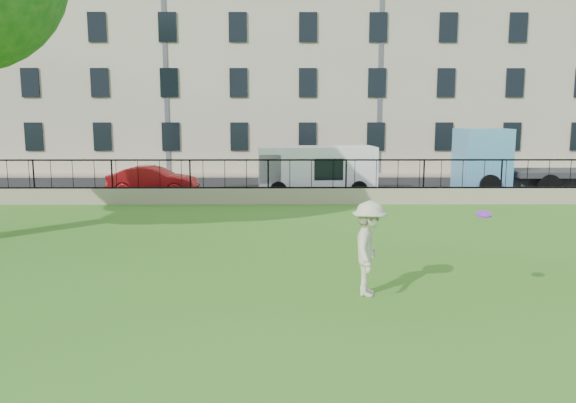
{
  "coord_description": "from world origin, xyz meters",
  "views": [
    {
      "loc": [
        0.62,
        -9.46,
        3.39
      ],
      "look_at": [
        0.71,
        3.5,
        1.4
      ],
      "focal_mm": 35.0,
      "sensor_mm": 36.0,
      "label": 1
    }
  ],
  "objects_px": {
    "red_sedan": "(153,181)",
    "blue_truck": "(534,160)",
    "white_van": "(316,171)",
    "man": "(369,248)",
    "frisbee": "(484,214)"
  },
  "relations": [
    {
      "from": "red_sedan",
      "to": "blue_truck",
      "type": "distance_m",
      "value": 16.78
    },
    {
      "from": "red_sedan",
      "to": "white_van",
      "type": "distance_m",
      "value": 7.0
    },
    {
      "from": "man",
      "to": "red_sedan",
      "type": "xyz_separation_m",
      "value": [
        -7.22,
        13.55,
        -0.29
      ]
    },
    {
      "from": "man",
      "to": "blue_truck",
      "type": "distance_m",
      "value": 17.39
    },
    {
      "from": "man",
      "to": "frisbee",
      "type": "bearing_deg",
      "value": -92.94
    },
    {
      "from": "blue_truck",
      "to": "frisbee",
      "type": "bearing_deg",
      "value": -117.22
    },
    {
      "from": "red_sedan",
      "to": "white_van",
      "type": "height_order",
      "value": "white_van"
    },
    {
      "from": "white_van",
      "to": "red_sedan",
      "type": "bearing_deg",
      "value": 177.46
    },
    {
      "from": "man",
      "to": "red_sedan",
      "type": "relative_size",
      "value": 0.48
    },
    {
      "from": "red_sedan",
      "to": "white_van",
      "type": "bearing_deg",
      "value": -85.43
    },
    {
      "from": "white_van",
      "to": "blue_truck",
      "type": "height_order",
      "value": "blue_truck"
    },
    {
      "from": "frisbee",
      "to": "red_sedan",
      "type": "bearing_deg",
      "value": 122.91
    },
    {
      "from": "white_van",
      "to": "blue_truck",
      "type": "xyz_separation_m",
      "value": [
        9.74,
        0.9,
        0.37
      ]
    },
    {
      "from": "man",
      "to": "blue_truck",
      "type": "relative_size",
      "value": 0.27
    },
    {
      "from": "man",
      "to": "frisbee",
      "type": "xyz_separation_m",
      "value": [
        1.93,
        -0.58,
        0.76
      ]
    }
  ]
}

